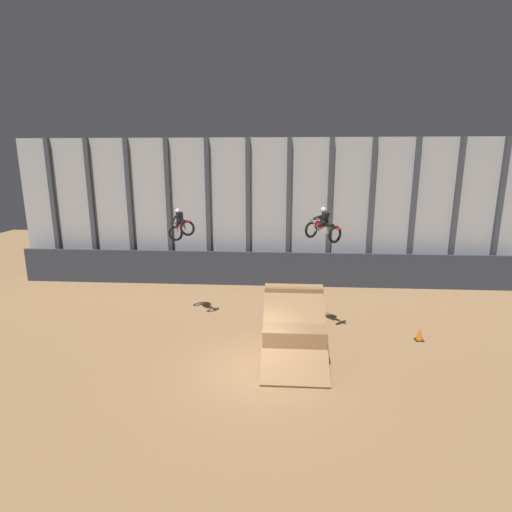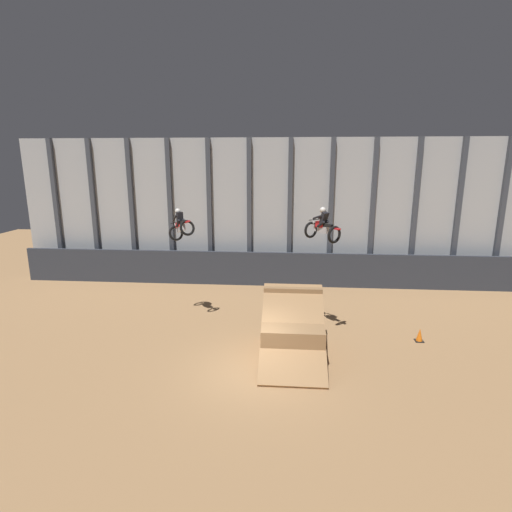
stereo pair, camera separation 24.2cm
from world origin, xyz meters
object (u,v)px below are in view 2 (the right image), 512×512
(rider_bike_right_air, at_px, (323,227))
(traffic_cone_near_ramp, at_px, (420,335))
(rider_bike_left_air, at_px, (181,226))
(dirt_ramp, at_px, (293,331))

(rider_bike_right_air, height_order, traffic_cone_near_ramp, rider_bike_right_air)
(rider_bike_right_air, xyz_separation_m, traffic_cone_near_ramp, (4.31, -0.35, -4.63))
(rider_bike_left_air, xyz_separation_m, rider_bike_right_air, (6.49, -1.33, 0.24))
(dirt_ramp, height_order, traffic_cone_near_ramp, dirt_ramp)
(rider_bike_left_air, bearing_deg, dirt_ramp, -69.36)
(dirt_ramp, relative_size, traffic_cone_near_ramp, 7.10)
(rider_bike_right_air, relative_size, traffic_cone_near_ramp, 2.81)
(dirt_ramp, bearing_deg, traffic_cone_near_ramp, 14.17)
(rider_bike_left_air, relative_size, traffic_cone_near_ramp, 3.02)
(rider_bike_left_air, height_order, traffic_cone_near_ramp, rider_bike_left_air)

